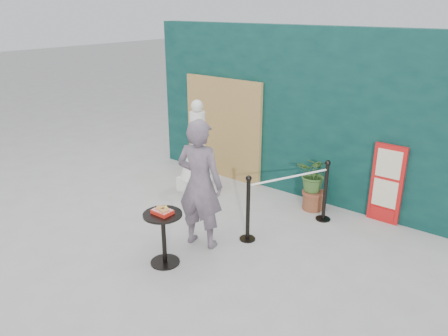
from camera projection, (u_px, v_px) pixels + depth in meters
ground at (171, 259)px, 6.06m from camera, size 60.00×60.00×0.00m
back_wall at (291, 112)px, 7.85m from camera, size 6.00×0.30×3.00m
bamboo_fence at (223, 129)px, 8.68m from camera, size 1.80×0.08×2.00m
woman at (200, 184)px, 6.13m from camera, size 0.77×0.59×1.90m
menu_board at (387, 184)px, 6.90m from camera, size 0.50×0.07×1.30m
statue at (198, 156)px, 7.97m from camera, size 0.69×0.69×1.76m
cafe_table at (163, 230)px, 5.80m from camera, size 0.52×0.52×0.75m
food_basket at (163, 211)px, 5.70m from camera, size 0.26×0.19×0.11m
planter at (314, 179)px, 7.35m from camera, size 0.57×0.49×0.96m
stanchion_barrier at (288, 200)px, 6.70m from camera, size 0.84×1.54×1.03m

